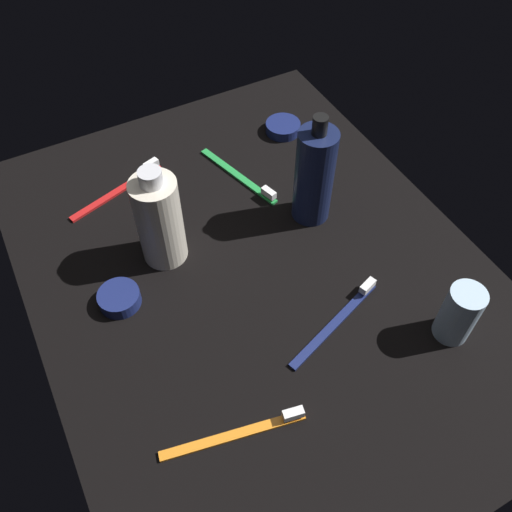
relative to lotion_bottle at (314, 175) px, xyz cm
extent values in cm
cube|color=black|center=(5.82, -13.01, -8.87)|extent=(84.00, 64.00, 1.20)
cylinder|color=#151E43|center=(0.00, 0.00, -0.22)|extent=(5.97, 5.97, 16.10)
cylinder|color=black|center=(0.00, 0.00, 9.23)|extent=(2.20, 2.20, 2.80)
cylinder|color=silver|center=(-3.16, -23.72, -0.98)|extent=(6.65, 6.65, 14.58)
cylinder|color=silver|center=(-3.16, -23.72, 7.41)|extent=(3.20, 3.20, 2.20)
cylinder|color=silver|center=(27.78, 5.20, -3.72)|extent=(4.75, 4.75, 9.09)
cube|color=orange|center=(26.79, -27.24, -7.82)|extent=(4.72, 17.88, 0.90)
cube|color=white|center=(28.26, -19.89, -6.77)|extent=(1.59, 2.77, 1.20)
cube|color=green|center=(-13.08, -6.47, -7.82)|extent=(17.64, 6.07, 0.90)
cube|color=white|center=(-5.86, -4.42, -6.77)|extent=(2.80, 1.77, 1.20)
cube|color=red|center=(-19.13, -26.02, -7.82)|extent=(6.53, 17.53, 0.90)
cube|color=white|center=(-21.37, -18.86, -6.77)|extent=(1.83, 2.81, 1.20)
cube|color=navy|center=(19.49, -8.11, -7.82)|extent=(7.04, 17.40, 0.90)
cube|color=white|center=(17.03, -1.03, -6.77)|extent=(1.89, 2.82, 1.20)
cylinder|color=navy|center=(-20.04, 6.42, -7.36)|extent=(6.39, 6.39, 1.82)
cylinder|color=navy|center=(2.10, -32.79, -7.22)|extent=(5.93, 5.93, 2.09)
camera|label=1|loc=(48.59, -35.81, 55.88)|focal=37.91mm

